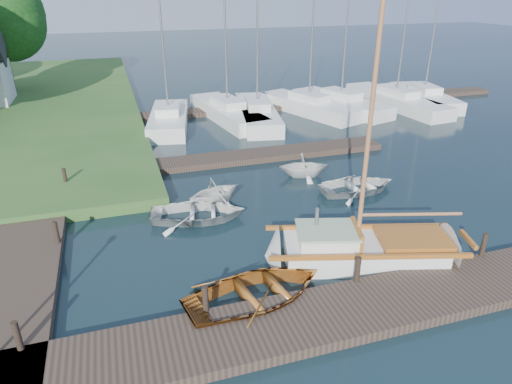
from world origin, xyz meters
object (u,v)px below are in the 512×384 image
object	(u,v)px
marina_boat_3	(309,105)
mooring_post_5	(65,177)
mooring_post_2	(358,269)
marina_boat_6	(424,96)
tender_a	(198,210)
mooring_post_3	(484,245)
mooring_post_4	(56,232)
mooring_post_1	(205,299)
tender_b	(215,189)
marina_boat_0	(169,118)
marina_boat_1	(227,111)
mooring_post_0	(17,336)
tender_d	(304,164)
tender_c	(358,184)
marina_boat_5	(396,99)
dinghy	(257,290)
sailboat	(368,251)
marina_boat_2	(257,112)
marina_boat_4	(341,102)

from	to	relation	value
marina_boat_3	mooring_post_5	bearing A→B (deg)	100.53
mooring_post_2	marina_boat_6	bearing A→B (deg)	49.46
tender_a	marina_boat_3	size ratio (longest dim) A/B	0.27
mooring_post_3	mooring_post_4	distance (m)	13.93
mooring_post_1	tender_b	distance (m)	7.21
mooring_post_4	marina_boat_3	world-z (taller)	marina_boat_3
mooring_post_4	marina_boat_0	xyz separation A→B (m)	(5.62, 13.69, -0.13)
mooring_post_3	tender_a	distance (m)	9.94
mooring_post_3	marina_boat_1	world-z (taller)	marina_boat_1
mooring_post_0	marina_boat_1	distance (m)	21.79
mooring_post_1	tender_d	bearing A→B (deg)	52.73
mooring_post_0	mooring_post_1	world-z (taller)	same
tender_c	marina_boat_5	xyz separation A→B (m)	(10.13, 12.57, 0.21)
marina_boat_3	mooring_post_2	bearing A→B (deg)	140.11
mooring_post_3	marina_boat_3	bearing A→B (deg)	82.90
mooring_post_1	dinghy	bearing A→B (deg)	11.08
marina_boat_3	marina_boat_5	xyz separation A→B (m)	(6.79, -0.31, -0.02)
sailboat	marina_boat_2	bearing A→B (deg)	100.27
mooring_post_1	mooring_post_5	bearing A→B (deg)	111.80
mooring_post_1	marina_boat_3	bearing A→B (deg)	59.22
mooring_post_5	marina_boat_6	bearing A→B (deg)	20.03
mooring_post_2	tender_c	xyz separation A→B (m)	(3.54, 6.22, -0.35)
mooring_post_2	tender_a	size ratio (longest dim) A/B	0.22
mooring_post_1	marina_boat_5	xyz separation A→B (m)	(18.17, 18.79, -0.13)
mooring_post_0	marina_boat_5	xyz separation A→B (m)	(22.67, 18.79, -0.13)
marina_boat_0	marina_boat_2	bearing A→B (deg)	-81.59
mooring_post_2	marina_boat_5	size ratio (longest dim) A/B	0.07
mooring_post_4	marina_boat_0	bearing A→B (deg)	67.69
sailboat	marina_boat_6	xyz separation A→B (m)	(15.18, 17.77, 0.21)
sailboat	marina_boat_6	distance (m)	23.37
tender_c	marina_boat_2	world-z (taller)	marina_boat_2
mooring_post_4	mooring_post_0	bearing A→B (deg)	-95.71
mooring_post_1	mooring_post_0	bearing A→B (deg)	180.00
marina_boat_5	dinghy	bearing A→B (deg)	132.16
mooring_post_3	marina_boat_5	distance (m)	20.91
dinghy	marina_boat_0	size ratio (longest dim) A/B	0.41
mooring_post_1	marina_boat_2	distance (m)	19.85
tender_b	sailboat	bearing A→B (deg)	-166.24
marina_boat_0	mooring_post_0	bearing A→B (deg)	172.89
mooring_post_3	marina_boat_6	size ratio (longest dim) A/B	0.09
mooring_post_2	marina_boat_0	xyz separation A→B (m)	(-2.88, 18.69, -0.13)
mooring_post_1	tender_c	xyz separation A→B (m)	(8.04, 6.22, -0.35)
mooring_post_5	marina_boat_1	xyz separation A→B (m)	(9.58, 9.32, -0.14)
mooring_post_5	sailboat	distance (m)	12.99
marina_boat_6	tender_b	bearing A→B (deg)	131.94
marina_boat_1	marina_boat_4	distance (m)	8.33
mooring_post_3	tender_b	bearing A→B (deg)	135.66
marina_boat_6	marina_boat_3	bearing A→B (deg)	98.96
mooring_post_5	marina_boat_0	world-z (taller)	marina_boat_0
marina_boat_0	mooring_post_3	bearing A→B (deg)	-147.43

